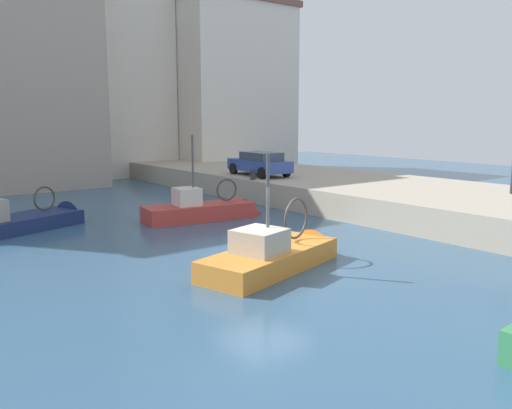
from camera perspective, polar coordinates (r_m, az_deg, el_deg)
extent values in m
plane|color=#335675|center=(16.32, 0.72, -6.54)|extent=(80.00, 80.00, 0.00)
cube|color=#ADA08C|center=(24.89, 21.85, -0.28)|extent=(9.00, 56.00, 1.20)
cube|color=#BC3833|center=(23.61, -6.14, -1.63)|extent=(5.09, 2.31, 1.38)
cone|color=#BC3833|center=(24.85, -0.22, -1.02)|extent=(1.10, 1.58, 1.47)
cube|color=#9E7A51|center=(23.50, -6.17, -0.13)|extent=(4.88, 2.15, 0.08)
cube|color=beige|center=(23.21, -7.49, 0.82)|extent=(1.18, 1.21, 0.80)
cylinder|color=#4C4C51|center=(23.19, -6.84, 3.63)|extent=(0.10, 0.10, 3.13)
torus|color=#3F3833|center=(23.99, -3.19, 1.60)|extent=(1.02, 0.22, 1.02)
sphere|color=white|center=(23.86, -10.27, -1.10)|extent=(0.32, 0.32, 0.32)
cube|color=navy|center=(23.08, -24.81, -2.70)|extent=(5.80, 3.69, 1.16)
cone|color=navy|center=(24.83, -18.87, -1.54)|extent=(1.44, 1.98, 1.78)
cube|color=#9E7A51|center=(22.98, -24.90, -1.42)|extent=(5.54, 3.47, 0.08)
torus|color=#3F3833|center=(23.73, -21.92, 0.62)|extent=(1.00, 0.42, 1.03)
cube|color=orange|center=(15.83, 1.59, -7.04)|extent=(5.23, 3.02, 1.26)
cone|color=orange|center=(18.12, 6.75, -4.99)|extent=(1.29, 1.79, 1.61)
cube|color=#9E7A51|center=(15.68, 1.59, -5.05)|extent=(5.00, 2.83, 0.08)
cube|color=#B7AD99|center=(15.15, 0.40, -4.02)|extent=(1.61, 1.60, 0.71)
cylinder|color=#4C4C51|center=(15.26, 1.29, 0.08)|extent=(0.10, 0.10, 2.88)
torus|color=#3F3833|center=(16.63, 4.35, -1.51)|extent=(1.30, 0.42, 1.33)
sphere|color=white|center=(15.25, -4.70, -6.97)|extent=(0.32, 0.32, 0.32)
cube|color=#334C9E|center=(30.33, 0.35, 4.26)|extent=(1.94, 4.45, 0.64)
cube|color=#384756|center=(30.11, 0.59, 5.26)|extent=(1.62, 2.53, 0.45)
cylinder|color=black|center=(31.14, -2.45, 3.89)|extent=(0.26, 0.65, 0.64)
cylinder|color=black|center=(32.03, 0.07, 4.05)|extent=(0.26, 0.65, 0.64)
cylinder|color=black|center=(28.68, 0.66, 3.43)|extent=(0.26, 0.65, 0.64)
cylinder|color=black|center=(29.65, 3.29, 3.61)|extent=(0.26, 0.65, 0.64)
cylinder|color=#2D2D33|center=(28.26, -0.34, 3.25)|extent=(0.28, 0.28, 0.55)
cube|color=silver|center=(46.05, -3.72, 12.14)|extent=(9.71, 8.81, 13.49)
cube|color=brown|center=(46.92, -3.81, 20.70)|extent=(10.09, 9.16, 0.50)
cube|color=silver|center=(44.31, -17.40, 15.68)|extent=(10.34, 8.16, 19.37)
cube|color=#A39384|center=(38.46, -24.68, 13.92)|extent=(8.92, 8.64, 16.20)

